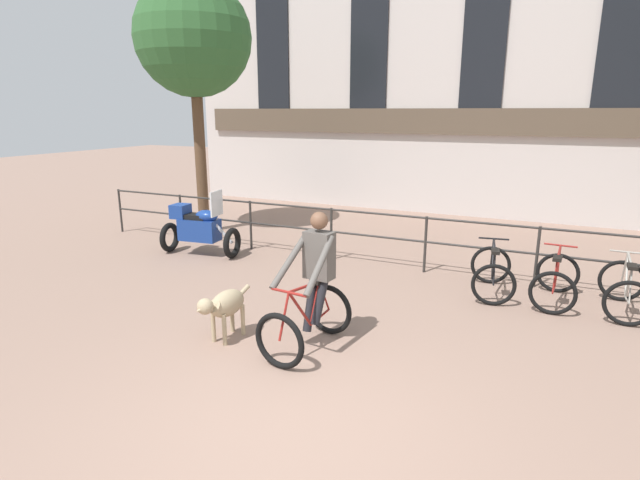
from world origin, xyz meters
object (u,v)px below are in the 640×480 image
(parked_bicycle_near_lamp, at_px, (492,273))
(cyclist_with_bike, at_px, (312,288))
(dog, at_px, (224,305))
(parked_motorcycle, at_px, (199,228))
(parked_bicycle_mid_left, at_px, (555,281))
(parked_bicycle_mid_right, at_px, (625,290))

(parked_bicycle_near_lamp, bearing_deg, cyclist_with_bike, 48.63)
(parked_bicycle_near_lamp, bearing_deg, dog, 38.91)
(parked_motorcycle, xyz_separation_m, parked_bicycle_mid_left, (6.65, 0.16, -0.20))
(cyclist_with_bike, bearing_deg, parked_bicycle_mid_left, 53.12)
(parked_bicycle_mid_left, bearing_deg, dog, 43.41)
(parked_motorcycle, distance_m, parked_bicycle_mid_right, 7.59)
(dog, relative_size, parked_motorcycle, 0.60)
(parked_motorcycle, bearing_deg, parked_bicycle_mid_right, -95.28)
(parked_motorcycle, distance_m, parked_bicycle_near_lamp, 5.73)
(dog, xyz_separation_m, parked_bicycle_mid_left, (3.84, 3.22, -0.12))
(cyclist_with_bike, distance_m, parked_bicycle_mid_left, 4.01)
(cyclist_with_bike, height_order, dog, cyclist_with_bike)
(parked_bicycle_mid_left, xyz_separation_m, parked_bicycle_mid_right, (0.93, -0.00, -0.00))
(parked_bicycle_mid_left, bearing_deg, parked_motorcycle, 4.78)
(dog, distance_m, parked_bicycle_mid_right, 5.75)
(parked_bicycle_near_lamp, distance_m, parked_bicycle_mid_left, 0.93)
(parked_bicycle_near_lamp, bearing_deg, parked_bicycle_mid_right, 171.01)
(cyclist_with_bike, distance_m, parked_motorcycle, 4.76)
(cyclist_with_bike, distance_m, dog, 1.17)
(dog, xyz_separation_m, parked_bicycle_near_lamp, (2.91, 3.22, -0.12))
(dog, distance_m, parked_bicycle_near_lamp, 4.34)
(cyclist_with_bike, height_order, parked_bicycle_mid_right, cyclist_with_bike)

